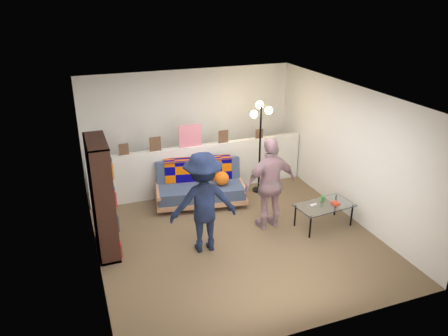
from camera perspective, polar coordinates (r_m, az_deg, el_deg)
name	(u,v)px	position (r m, az deg, el deg)	size (l,w,h in m)	color
ground	(232,232)	(7.65, 1.05, -8.37)	(5.00, 5.00, 0.00)	brown
room_shell	(223,132)	(7.36, -0.19, 4.67)	(4.60, 5.05, 2.45)	silver
half_wall_ledge	(200,168)	(8.95, -3.12, -0.02)	(4.45, 0.15, 1.00)	silver
ledge_decor	(189,138)	(8.63, -4.62, 3.88)	(2.97, 0.02, 0.45)	brown
futon_sofa	(201,187)	(8.49, -3.02, -2.46)	(1.83, 1.09, 0.74)	tan
bookshelf	(102,201)	(7.03, -15.61, -4.18)	(0.31, 0.93, 1.86)	black
coffee_table	(325,206)	(7.86, 13.00, -4.86)	(1.05, 0.65, 0.52)	black
floor_lamp	(260,129)	(8.70, 4.76, 5.07)	(0.42, 0.33, 1.87)	black
person_left	(203,202)	(6.83, -2.70, -4.52)	(1.07, 0.61, 1.65)	black
person_right	(271,184)	(7.50, 6.11, -2.10)	(0.96, 0.40, 1.64)	pink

